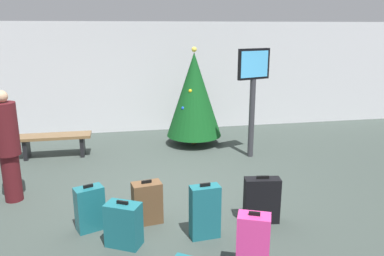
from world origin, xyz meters
TOP-DOWN VIEW (x-y plane):
  - ground_plane at (0.00, 0.00)m, footprint 16.00×16.00m
  - back_wall at (0.00, 4.00)m, footprint 16.00×0.20m
  - holiday_tree at (0.95, 2.48)m, footprint 1.26×1.26m
  - flight_info_kiosk at (1.95, 1.38)m, footprint 0.72×0.31m
  - waiting_bench at (-2.12, 2.14)m, footprint 1.51×0.44m
  - traveller_0 at (-2.44, 0.08)m, footprint 0.44×0.44m
  - suitcase_1 at (-1.19, -1.08)m, footprint 0.42×0.34m
  - suitcase_2 at (-0.42, -1.03)m, footprint 0.43×0.30m
  - suitcase_3 at (0.29, -1.56)m, footprint 0.40×0.22m
  - suitcase_5 at (1.16, -1.31)m, footprint 0.51×0.27m
  - suitcase_6 at (-0.75, -1.56)m, footprint 0.50×0.42m
  - suitcase_7 at (0.62, -2.43)m, footprint 0.41×0.34m

SIDE VIEW (x-z plane):
  - ground_plane at x=0.00m, z-range 0.00..0.00m
  - suitcase_6 at x=-0.75m, z-range -0.02..0.58m
  - suitcase_2 at x=-0.42m, z-range -0.02..0.61m
  - suitcase_1 at x=-1.19m, z-range -0.02..0.63m
  - suitcase_5 at x=1.16m, z-range -0.02..0.67m
  - suitcase_3 at x=0.29m, z-range -0.02..0.73m
  - waiting_bench at x=-2.12m, z-range 0.12..0.60m
  - suitcase_7 at x=0.62m, z-range -0.02..0.75m
  - traveller_0 at x=-2.44m, z-range 0.05..1.81m
  - holiday_tree at x=0.95m, z-range 0.05..2.29m
  - back_wall at x=0.00m, z-range 0.00..2.80m
  - flight_info_kiosk at x=1.95m, z-range 0.40..2.66m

